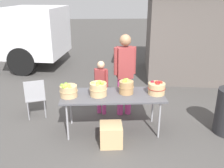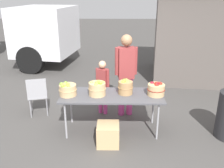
{
  "view_description": "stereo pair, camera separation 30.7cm",
  "coord_description": "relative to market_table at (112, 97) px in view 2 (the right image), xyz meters",
  "views": [
    {
      "loc": [
        -0.24,
        -4.28,
        2.58
      ],
      "look_at": [
        0.0,
        0.3,
        0.85
      ],
      "focal_mm": 40.22,
      "sensor_mm": 36.0,
      "label": 1
    },
    {
      "loc": [
        0.07,
        -4.28,
        2.58
      ],
      "look_at": [
        0.0,
        0.3,
        0.85
      ],
      "focal_mm": 40.22,
      "sensor_mm": 36.0,
      "label": 2
    }
  ],
  "objects": [
    {
      "name": "folding_chair",
      "position": [
        -1.6,
        0.62,
        -0.2
      ],
      "size": [
        0.49,
        0.49,
        0.86
      ],
      "rotation": [
        0.0,
        0.0,
        3.4
      ],
      "color": "#99999E",
      "rests_on": "ground"
    },
    {
      "name": "apple_basket_green_0",
      "position": [
        -0.81,
        -0.04,
        0.16
      ],
      "size": [
        0.33,
        0.33,
        0.27
      ],
      "color": "tan",
      "rests_on": "market_table"
    },
    {
      "name": "produce_crate",
      "position": [
        -0.06,
        -0.48,
        -0.51
      ],
      "size": [
        0.39,
        0.39,
        0.39
      ],
      "primitive_type": "cube",
      "color": "tan",
      "rests_on": "ground"
    },
    {
      "name": "apple_basket_green_1",
      "position": [
        -0.27,
        -0.02,
        0.18
      ],
      "size": [
        0.33,
        0.33,
        0.3
      ],
      "color": "tan",
      "rests_on": "market_table"
    },
    {
      "name": "ground_plane",
      "position": [
        0.0,
        0.0,
        -0.71
      ],
      "size": [
        40.0,
        40.0,
        0.0
      ],
      "primitive_type": "plane",
      "color": "#474442"
    },
    {
      "name": "market_table",
      "position": [
        0.0,
        0.0,
        0.0
      ],
      "size": [
        1.9,
        0.76,
        0.75
      ],
      "color": "#4C4C51",
      "rests_on": "ground"
    },
    {
      "name": "apple_basket_green_2",
      "position": [
        0.25,
        0.06,
        0.18
      ],
      "size": [
        0.29,
        0.29,
        0.3
      ],
      "color": "#A87F51",
      "rests_on": "market_table"
    },
    {
      "name": "child_customer",
      "position": [
        -0.21,
        0.72,
        0.0
      ],
      "size": [
        0.29,
        0.24,
        1.2
      ],
      "rotation": [
        0.0,
        0.0,
        2.7
      ],
      "color": "#CC3F8C",
      "rests_on": "ground"
    },
    {
      "name": "vendor_adult",
      "position": [
        0.28,
        0.67,
        0.33
      ],
      "size": [
        0.46,
        0.27,
        1.75
      ],
      "rotation": [
        0.0,
        0.0,
        3.27
      ],
      "color": "#CC3F8C",
      "rests_on": "ground"
    },
    {
      "name": "apple_basket_red_0",
      "position": [
        0.82,
        -0.0,
        0.16
      ],
      "size": [
        0.33,
        0.33,
        0.26
      ],
      "color": "tan",
      "rests_on": "market_table"
    },
    {
      "name": "food_kiosk",
      "position": [
        2.79,
        3.32,
        0.68
      ],
      "size": [
        3.88,
        3.37,
        2.74
      ],
      "rotation": [
        0.0,
        0.0,
        -0.14
      ],
      "color": "#59514C",
      "rests_on": "ground"
    }
  ]
}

